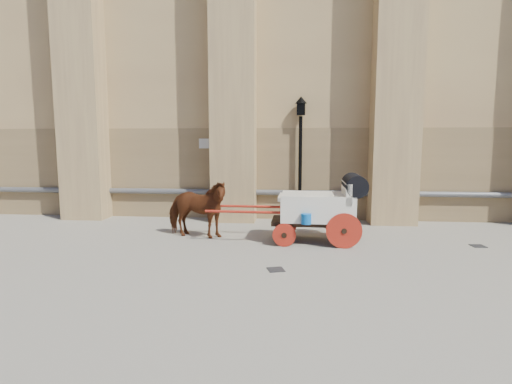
# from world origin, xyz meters

# --- Properties ---
(ground) EXTENTS (90.00, 90.00, 0.00)m
(ground) POSITION_xyz_m (0.00, 0.00, 0.00)
(ground) COLOR slate
(ground) RESTS_ON ground
(horse) EXTENTS (1.98, 1.22, 1.55)m
(horse) POSITION_xyz_m (-1.66, 1.19, 0.78)
(horse) COLOR #622D13
(horse) RESTS_ON ground
(carriage) EXTENTS (4.03, 1.44, 1.75)m
(carriage) POSITION_xyz_m (1.66, 1.01, 0.94)
(carriage) COLOR black
(carriage) RESTS_ON ground
(street_lamp) EXTENTS (0.37, 0.37, 3.98)m
(street_lamp) POSITION_xyz_m (1.13, 3.80, 2.13)
(street_lamp) COLOR black
(street_lamp) RESTS_ON ground
(drain_grate_near) EXTENTS (0.40, 0.40, 0.01)m
(drain_grate_near) POSITION_xyz_m (0.56, -1.37, 0.01)
(drain_grate_near) COLOR black
(drain_grate_near) RESTS_ON ground
(drain_grate_far) EXTENTS (0.34, 0.34, 0.01)m
(drain_grate_far) POSITION_xyz_m (5.45, 0.90, 0.01)
(drain_grate_far) COLOR black
(drain_grate_far) RESTS_ON ground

